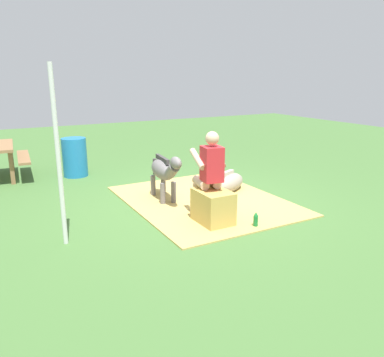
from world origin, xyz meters
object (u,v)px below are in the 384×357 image
at_px(person_seated, 209,171).
at_px(pony_standing, 164,171).
at_px(water_barrel, 75,157).
at_px(tent_pole_left, 58,158).
at_px(hay_bale, 213,207).
at_px(pony_lying, 226,184).
at_px(soda_bottle, 256,220).

relative_size(person_seated, pony_standing, 1.04).
distance_m(water_barrel, tent_pole_left, 3.75).
bearing_deg(pony_standing, person_seated, -170.11).
xyz_separation_m(hay_bale, pony_lying, (1.20, -1.02, -0.07)).
bearing_deg(pony_standing, tent_pole_left, 117.30).
relative_size(hay_bale, tent_pole_left, 0.26).
relative_size(hay_bale, soda_bottle, 2.50).
distance_m(pony_standing, tent_pole_left, 2.25).
bearing_deg(pony_lying, hay_bale, 139.47).
distance_m(pony_standing, soda_bottle, 1.94).
height_order(pony_lying, water_barrel, water_barrel).
relative_size(person_seated, tent_pole_left, 0.60).
bearing_deg(soda_bottle, tent_pole_left, 73.05).
bearing_deg(pony_lying, tent_pole_left, 105.33).
distance_m(person_seated, tent_pole_left, 2.17).
relative_size(hay_bale, pony_standing, 0.45).
bearing_deg(tent_pole_left, pony_standing, -62.70).
distance_m(hay_bale, water_barrel, 4.07).
bearing_deg(person_seated, tent_pole_left, 85.33).
height_order(hay_bale, soda_bottle, hay_bale).
xyz_separation_m(pony_lying, tent_pole_left, (-0.86, 3.13, 0.98)).
bearing_deg(person_seated, soda_bottle, -143.82).
xyz_separation_m(pony_standing, tent_pole_left, (-0.99, 1.92, 0.61)).
relative_size(soda_bottle, water_barrel, 0.29).
distance_m(hay_bale, pony_lying, 1.58).
bearing_deg(hay_bale, pony_lying, -40.53).
distance_m(soda_bottle, water_barrel, 4.65).
distance_m(hay_bale, tent_pole_left, 2.32).
bearing_deg(tent_pole_left, pony_lying, -74.67).
height_order(pony_standing, water_barrel, pony_standing).
height_order(hay_bale, pony_standing, pony_standing).
xyz_separation_m(soda_bottle, water_barrel, (4.34, 1.63, 0.31)).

